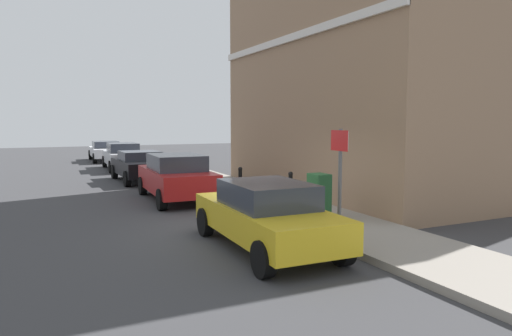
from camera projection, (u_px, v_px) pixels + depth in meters
name	position (u px, v px, depth m)	size (l,w,h in m)	color
ground	(246.00, 227.00, 11.38)	(80.00, 80.00, 0.00)	#38383A
sidewalk	(230.00, 187.00, 17.64)	(2.34, 30.00, 0.15)	gray
corner_building	(384.00, 67.00, 16.99)	(7.94, 10.79, 9.18)	#937256
car_yellow	(266.00, 214.00, 9.35)	(1.86, 4.25, 1.39)	gold
car_red	(176.00, 176.00, 15.17)	(2.00, 4.29, 1.52)	maroon
car_black	(140.00, 165.00, 19.92)	(2.00, 4.00, 1.31)	black
car_silver	(123.00, 156.00, 24.74)	(1.88, 4.45, 1.44)	#B7B7BC
car_white	(106.00, 151.00, 30.00)	(1.95, 4.50, 1.30)	silver
utility_cabinet	(319.00, 198.00, 11.57)	(0.46, 0.61, 1.15)	#1E4C28
bollard_near_cabinet	(290.00, 188.00, 13.07)	(0.14, 0.14, 1.04)	black
bollard_far_kerb	(240.00, 182.00, 14.39)	(0.14, 0.14, 1.04)	black
street_sign	(340.00, 166.00, 9.84)	(0.08, 0.60, 2.30)	#59595B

